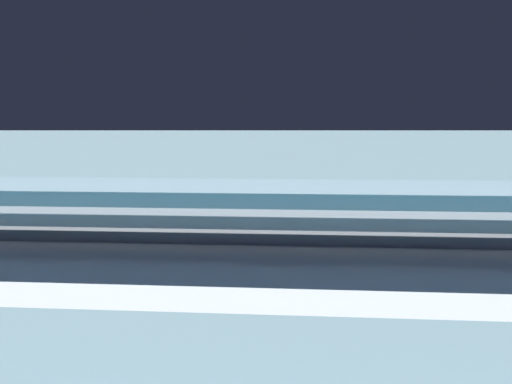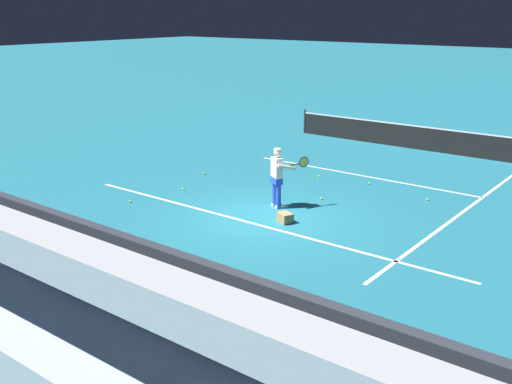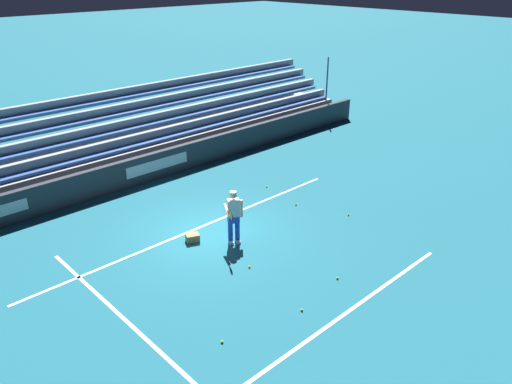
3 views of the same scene
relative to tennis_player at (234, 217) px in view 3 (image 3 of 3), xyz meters
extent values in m
plane|color=#1E6B7F|center=(0.25, -1.00, -0.89)|extent=(160.00, 160.00, 0.00)
cube|color=white|center=(0.25, -1.50, -0.89)|extent=(12.00, 0.10, 0.01)
cube|color=white|center=(4.36, 3.00, -0.89)|extent=(0.10, 12.00, 0.01)
cube|color=white|center=(0.25, 4.50, -0.89)|extent=(8.22, 0.10, 0.01)
cube|color=#2D333D|center=(0.25, -5.99, -0.34)|extent=(27.66, 0.24, 1.10)
cube|color=silver|center=(-1.11, -5.86, -0.29)|extent=(2.80, 0.01, 0.44)
cube|color=#9EA3A8|center=(0.25, -8.19, -0.34)|extent=(26.28, 3.20, 1.10)
cube|color=#2D5BAD|center=(0.25, -6.99, 0.29)|extent=(25.75, 0.40, 0.12)
cube|color=#9EA3A8|center=(0.25, -7.27, 0.43)|extent=(26.28, 0.24, 0.45)
cube|color=#2D5BAD|center=(0.25, -7.79, 0.74)|extent=(25.75, 0.40, 0.12)
cube|color=#9EA3A8|center=(0.25, -8.07, 0.88)|extent=(26.28, 0.24, 0.45)
cube|color=#2D5BAD|center=(0.25, -8.59, 1.19)|extent=(25.75, 0.40, 0.12)
cube|color=#9EA3A8|center=(0.25, -8.87, 1.33)|extent=(26.28, 0.24, 0.45)
cube|color=#2D5BAD|center=(0.25, -9.39, 1.64)|extent=(25.75, 0.40, 0.12)
cube|color=#9EA3A8|center=(0.25, -9.67, 1.78)|extent=(26.28, 0.24, 0.45)
cylinder|color=#4C70B2|center=(-12.50, -6.69, 0.81)|extent=(0.08, 0.08, 3.40)
cylinder|color=blue|center=(-0.12, 0.03, -0.45)|extent=(0.15, 0.15, 0.88)
cylinder|color=blue|center=(0.08, -0.07, -0.45)|extent=(0.15, 0.15, 0.88)
cube|color=white|center=(-0.09, 0.08, -0.85)|extent=(0.23, 0.30, 0.09)
cube|color=white|center=(0.11, -0.02, -0.85)|extent=(0.23, 0.30, 0.09)
cube|color=blue|center=(-0.02, -0.02, -0.09)|extent=(0.40, 0.35, 0.20)
cube|color=white|center=(-0.02, -0.02, 0.28)|extent=(0.42, 0.35, 0.58)
sphere|color=beige|center=(-0.01, -0.01, 0.71)|extent=(0.21, 0.21, 0.21)
cylinder|color=white|center=(-0.01, -0.01, 0.80)|extent=(0.20, 0.20, 0.05)
cylinder|color=beige|center=(-0.24, 0.09, 0.24)|extent=(0.09, 0.09, 0.56)
cylinder|color=beige|center=(0.29, 0.04, 0.33)|extent=(0.35, 0.56, 0.24)
cylinder|color=black|center=(0.40, 0.26, 0.38)|extent=(0.16, 0.28, 0.03)
torus|color=black|center=(0.53, 0.51, 0.42)|extent=(0.16, 0.29, 0.31)
cylinder|color=#D6D14C|center=(0.53, 0.51, 0.42)|extent=(0.13, 0.24, 0.27)
cube|color=#A87F51|center=(0.91, -0.91, -0.76)|extent=(0.48, 0.43, 0.26)
sphere|color=#CCE533|center=(-3.66, -2.29, -0.86)|extent=(0.07, 0.07, 0.07)
sphere|color=#CCE533|center=(0.62, 1.37, -0.86)|extent=(0.07, 0.07, 0.07)
sphere|color=#CCE533|center=(-0.74, 3.44, -0.86)|extent=(0.07, 0.07, 0.07)
sphere|color=#CCE533|center=(3.16, 3.22, -0.86)|extent=(0.07, 0.07, 0.07)
sphere|color=#CCE533|center=(0.99, 3.70, -0.86)|extent=(0.07, 0.07, 0.07)
sphere|color=#CCE533|center=(-4.03, 1.33, -0.86)|extent=(0.07, 0.07, 0.07)
sphere|color=#CCE533|center=(-3.31, -0.44, -0.86)|extent=(0.07, 0.07, 0.07)
camera|label=1|loc=(1.05, -13.49, 2.01)|focal=28.00mm
camera|label=2|loc=(9.43, -13.22, 4.53)|focal=42.00mm
camera|label=3|loc=(8.69, 10.20, 6.93)|focal=35.00mm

